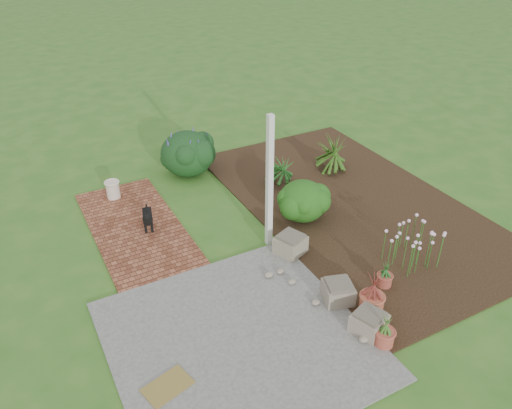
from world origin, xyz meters
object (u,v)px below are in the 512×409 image
stone_trough_near (369,323)px  black_dog (147,217)px  cream_ceramic_urn (113,190)px  evergreen_shrub (303,200)px

stone_trough_near → black_dog: bearing=116.4°
stone_trough_near → black_dog: (-1.99, 4.01, 0.15)m
stone_trough_near → black_dog: black_dog is taller
stone_trough_near → cream_ceramic_urn: 5.98m
black_dog → evergreen_shrub: 2.97m
evergreen_shrub → stone_trough_near: bearing=-104.9°
stone_trough_near → evergreen_shrub: bearing=75.1°
black_dog → evergreen_shrub: (2.79, -0.99, 0.10)m
black_dog → cream_ceramic_urn: size_ratio=1.53×
stone_trough_near → evergreen_shrub: evergreen_shrub is taller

